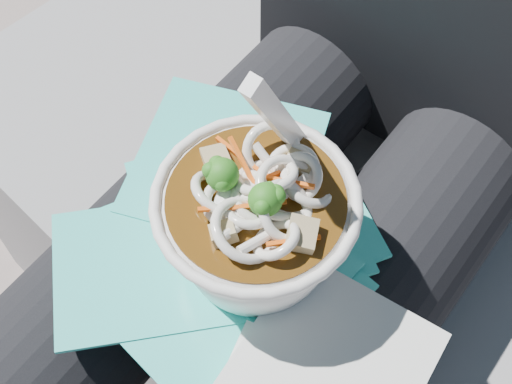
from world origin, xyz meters
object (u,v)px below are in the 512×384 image
Objects in this scene: stone_ledge at (320,293)px; lap at (256,274)px; person_body at (313,199)px; udon_bowl at (257,220)px; plastic_bag at (231,243)px.

lap is (0.00, -0.15, 0.32)m from stone_ledge.
person_body reaches higher than lap.
stone_ledge is at bearing 90.00° from person_body.
stone_ledge is at bearing 95.07° from udon_bowl.
person_body is (0.00, -0.06, 0.34)m from stone_ledge.
stone_ledge is 0.34m from person_body.
stone_ledge is 0.50m from udon_bowl.
lap is at bearing 62.83° from plastic_bag.
plastic_bag is 0.07m from udon_bowl.
plastic_bag is (-0.01, -0.02, 0.08)m from lap.
stone_ledge is 4.93× the size of udon_bowl.
lap is at bearing 128.61° from udon_bowl.
person_body reaches higher than stone_ledge.
plastic_bag is (-0.01, -0.17, 0.40)m from stone_ledge.
lap is 0.47× the size of person_body.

